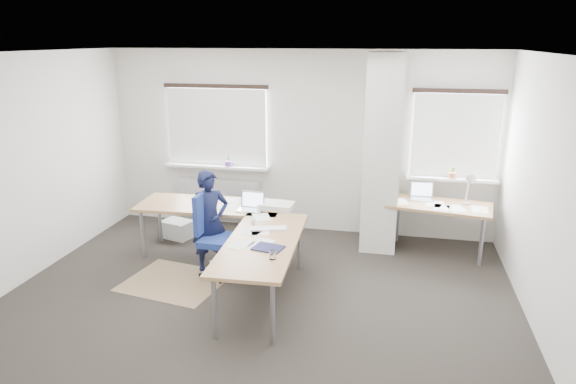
% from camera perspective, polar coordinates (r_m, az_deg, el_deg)
% --- Properties ---
extents(ground, '(6.00, 6.00, 0.00)m').
position_cam_1_polar(ground, '(6.13, -3.51, -12.08)').
color(ground, black).
rests_on(ground, ground).
extents(room_shell, '(6.04, 5.04, 2.82)m').
position_cam_1_polar(room_shell, '(5.89, -0.91, 4.95)').
color(room_shell, beige).
rests_on(room_shell, ground).
extents(floor_mat, '(1.34, 1.19, 0.01)m').
position_cam_1_polar(floor_mat, '(6.72, -12.47, -9.69)').
color(floor_mat, olive).
rests_on(floor_mat, ground).
extents(white_crate, '(0.51, 0.42, 0.27)m').
position_cam_1_polar(white_crate, '(8.08, -12.19, -4.04)').
color(white_crate, white).
rests_on(white_crate, ground).
extents(desk_main, '(2.51, 2.62, 0.96)m').
position_cam_1_polar(desk_main, '(6.55, -5.60, -3.50)').
color(desk_main, '#9A6E42').
rests_on(desk_main, ground).
extents(desk_side, '(1.49, 0.92, 1.22)m').
position_cam_1_polar(desk_side, '(7.47, 16.50, -1.61)').
color(desk_side, '#9A6E42').
rests_on(desk_side, ground).
extents(task_chair, '(0.59, 0.58, 1.08)m').
position_cam_1_polar(task_chair, '(6.71, -7.82, -6.68)').
color(task_chair, navy).
rests_on(task_chair, ground).
extents(person, '(0.59, 0.56, 1.35)m').
position_cam_1_polar(person, '(6.70, -8.63, -3.28)').
color(person, black).
rests_on(person, ground).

